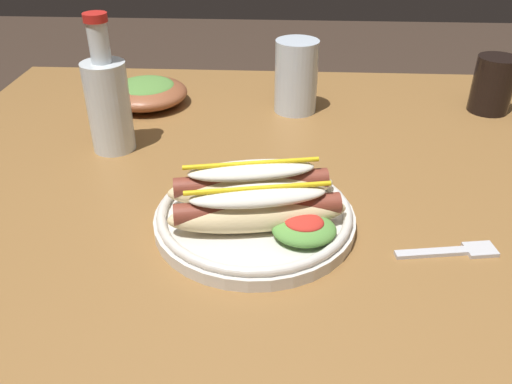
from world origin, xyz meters
TOP-DOWN VIEW (x-y plane):
  - dining_table at (0.00, 0.00)m, footprint 1.22×0.99m
  - hot_dog_plate at (-0.07, -0.10)m, footprint 0.25×0.25m
  - fork at (0.16, -0.14)m, footprint 0.12×0.04m
  - soda_cup at (0.34, 0.29)m, footprint 0.07×0.07m
  - water_cup at (-0.02, 0.28)m, footprint 0.08×0.08m
  - glass_bottle at (-0.31, 0.11)m, footprint 0.07×0.07m
  - side_bowl at (-0.30, 0.29)m, footprint 0.15×0.15m

SIDE VIEW (x-z plane):
  - dining_table at x=0.00m, z-range 0.27..1.01m
  - fork at x=0.16m, z-range 0.74..0.74m
  - side_bowl at x=-0.30m, z-range 0.74..0.79m
  - hot_dog_plate at x=-0.07m, z-range 0.73..0.80m
  - soda_cup at x=0.34m, z-range 0.74..0.84m
  - water_cup at x=-0.02m, z-range 0.74..0.87m
  - glass_bottle at x=-0.31m, z-range 0.71..0.93m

